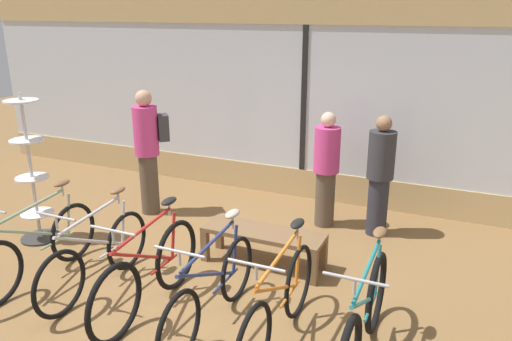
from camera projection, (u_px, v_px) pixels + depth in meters
ground_plane at (196, 302)px, 5.02m from camera, size 24.00×24.00×0.00m
shop_back_wall at (305, 92)px, 7.35m from camera, size 12.00×0.08×3.20m
bicycle_far_left at (38, 248)px, 5.32m from camera, size 0.46×1.75×1.03m
bicycle_left at (97, 256)px, 5.16m from camera, size 0.46×1.68×1.02m
bicycle_center_left at (149, 273)px, 4.77m from camera, size 0.46×1.72×1.05m
bicycle_center_right at (212, 290)px, 4.53m from camera, size 0.46×1.74×1.01m
bicycle_right at (279, 305)px, 4.27m from camera, size 0.46×1.76×1.03m
bicycle_far_right at (364, 321)px, 4.04m from camera, size 0.46×1.81×1.05m
accessory_rack at (33, 182)px, 6.17m from camera, size 0.48×0.48×1.88m
display_bench at (263, 237)px, 5.65m from camera, size 1.40×0.44×0.42m
customer_near_rack at (380, 174)px, 6.30m from camera, size 0.42×0.42×1.57m
customer_by_window at (148, 148)px, 6.95m from camera, size 0.55×0.54×1.77m
customer_mid_floor at (326, 168)px, 6.58m from camera, size 0.48×0.48×1.56m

